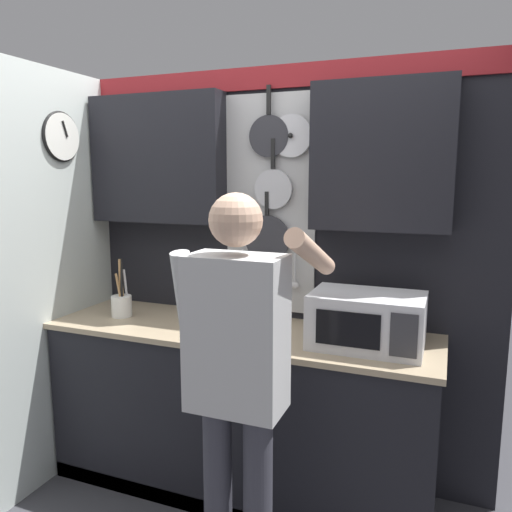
# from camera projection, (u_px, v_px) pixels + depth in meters

# --- Properties ---
(ground_plane) EXTENTS (14.00, 14.00, 0.00)m
(ground_plane) POSITION_uv_depth(u_px,v_px,m) (240.00, 486.00, 2.84)
(ground_plane) COLOR #38383D
(base_cabinet_counter) EXTENTS (2.11, 0.63, 0.93)m
(base_cabinet_counter) POSITION_uv_depth(u_px,v_px,m) (239.00, 410.00, 2.76)
(base_cabinet_counter) COLOR black
(base_cabinet_counter) RESTS_ON ground_plane
(back_wall_unit) EXTENTS (2.68, 0.20, 2.34)m
(back_wall_unit) POSITION_uv_depth(u_px,v_px,m) (256.00, 224.00, 2.86)
(back_wall_unit) COLOR black
(back_wall_unit) RESTS_ON ground_plane
(side_wall) EXTENTS (0.07, 1.60, 2.34)m
(side_wall) POSITION_uv_depth(u_px,v_px,m) (26.00, 282.00, 2.68)
(side_wall) COLOR silver
(side_wall) RESTS_ON ground_plane
(microwave) EXTENTS (0.53, 0.36, 0.26)m
(microwave) POSITION_uv_depth(u_px,v_px,m) (367.00, 320.00, 2.39)
(microwave) COLOR silver
(microwave) RESTS_ON base_cabinet_counter
(knife_block) EXTENTS (0.12, 0.15, 0.28)m
(knife_block) POSITION_uv_depth(u_px,v_px,m) (232.00, 311.00, 2.65)
(knife_block) COLOR brown
(knife_block) RESTS_ON base_cabinet_counter
(utensil_crock) EXTENTS (0.12, 0.12, 0.34)m
(utensil_crock) POSITION_uv_depth(u_px,v_px,m) (122.00, 304.00, 2.92)
(utensil_crock) COLOR white
(utensil_crock) RESTS_ON base_cabinet_counter
(person) EXTENTS (0.54, 0.64, 1.69)m
(person) POSITION_uv_depth(u_px,v_px,m) (238.00, 365.00, 1.98)
(person) COLOR #383842
(person) RESTS_ON ground_plane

